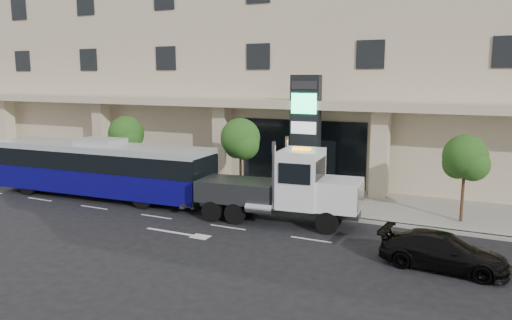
{
  "coord_description": "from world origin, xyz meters",
  "views": [
    {
      "loc": [
        10.67,
        -20.61,
        6.77
      ],
      "look_at": [
        -0.27,
        2.0,
        2.56
      ],
      "focal_mm": 35.0,
      "sensor_mm": 36.0,
      "label": 1
    }
  ],
  "objects_px": {
    "signage_pylon": "(305,134)",
    "black_sedan": "(443,251)",
    "tow_truck": "(285,189)",
    "city_bus": "(102,168)"
  },
  "relations": [
    {
      "from": "signage_pylon",
      "to": "black_sedan",
      "type": "bearing_deg",
      "value": -44.34
    },
    {
      "from": "black_sedan",
      "to": "signage_pylon",
      "type": "relative_size",
      "value": 0.66
    },
    {
      "from": "black_sedan",
      "to": "tow_truck",
      "type": "bearing_deg",
      "value": 74.07
    },
    {
      "from": "city_bus",
      "to": "black_sedan",
      "type": "bearing_deg",
      "value": -11.81
    },
    {
      "from": "black_sedan",
      "to": "city_bus",
      "type": "bearing_deg",
      "value": 85.89
    },
    {
      "from": "city_bus",
      "to": "black_sedan",
      "type": "xyz_separation_m",
      "value": [
        18.42,
        -2.88,
        -1.07
      ]
    },
    {
      "from": "tow_truck",
      "to": "black_sedan",
      "type": "xyz_separation_m",
      "value": [
        7.23,
        -2.73,
        -0.99
      ]
    },
    {
      "from": "city_bus",
      "to": "black_sedan",
      "type": "distance_m",
      "value": 18.68
    },
    {
      "from": "city_bus",
      "to": "black_sedan",
      "type": "height_order",
      "value": "city_bus"
    },
    {
      "from": "tow_truck",
      "to": "black_sedan",
      "type": "distance_m",
      "value": 7.79
    }
  ]
}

